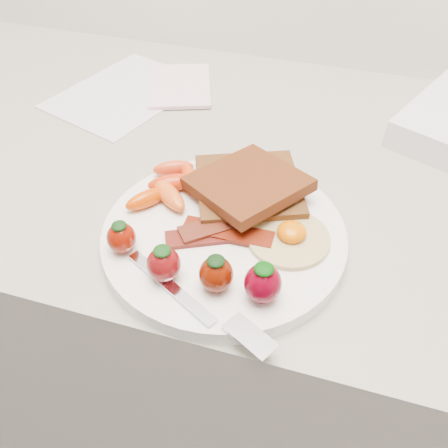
# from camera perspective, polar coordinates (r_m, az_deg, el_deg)

# --- Properties ---
(counter) EXTENTS (2.00, 0.60, 0.90)m
(counter) POSITION_cam_1_polar(r_m,az_deg,el_deg) (1.01, 3.24, -13.58)
(counter) COLOR gray
(counter) RESTS_ON ground
(plate) EXTENTS (0.27, 0.27, 0.02)m
(plate) POSITION_cam_1_polar(r_m,az_deg,el_deg) (0.56, -0.00, -1.42)
(plate) COLOR white
(plate) RESTS_ON counter
(toast_lower) EXTENTS (0.16, 0.16, 0.01)m
(toast_lower) POSITION_cam_1_polar(r_m,az_deg,el_deg) (0.59, 2.82, 4.24)
(toast_lower) COLOR #482810
(toast_lower) RESTS_ON plate
(toast_upper) EXTENTS (0.16, 0.16, 0.03)m
(toast_upper) POSITION_cam_1_polar(r_m,az_deg,el_deg) (0.58, 2.73, 4.62)
(toast_upper) COLOR black
(toast_upper) RESTS_ON toast_lower
(fried_egg) EXTENTS (0.12, 0.12, 0.02)m
(fried_egg) POSITION_cam_1_polar(r_m,az_deg,el_deg) (0.54, 7.49, -1.44)
(fried_egg) COLOR beige
(fried_egg) RESTS_ON plate
(bacon_strips) EXTENTS (0.12, 0.09, 0.01)m
(bacon_strips) POSITION_cam_1_polar(r_m,az_deg,el_deg) (0.54, -0.34, -0.76)
(bacon_strips) COLOR #320507
(bacon_strips) RESTS_ON plate
(baby_carrots) EXTENTS (0.08, 0.11, 0.02)m
(baby_carrots) POSITION_cam_1_polar(r_m,az_deg,el_deg) (0.60, -6.19, 4.41)
(baby_carrots) COLOR red
(baby_carrots) RESTS_ON plate
(strawberries) EXTENTS (0.19, 0.05, 0.04)m
(strawberries) POSITION_cam_1_polar(r_m,az_deg,el_deg) (0.49, -2.98, -4.90)
(strawberries) COLOR #720F02
(strawberries) RESTS_ON plate
(fork) EXTENTS (0.17, 0.09, 0.00)m
(fork) POSITION_cam_1_polar(r_m,az_deg,el_deg) (0.48, -2.19, -9.57)
(fork) COLOR silver
(fork) RESTS_ON plate
(paper_sheet) EXTENTS (0.23, 0.27, 0.00)m
(paper_sheet) POSITION_cam_1_polar(r_m,az_deg,el_deg) (0.84, -11.23, 14.47)
(paper_sheet) COLOR silver
(paper_sheet) RESTS_ON counter
(notepad) EXTENTS (0.14, 0.16, 0.01)m
(notepad) POSITION_cam_1_polar(r_m,az_deg,el_deg) (0.85, -5.02, 15.49)
(notepad) COLOR #F9C3D2
(notepad) RESTS_ON paper_sheet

